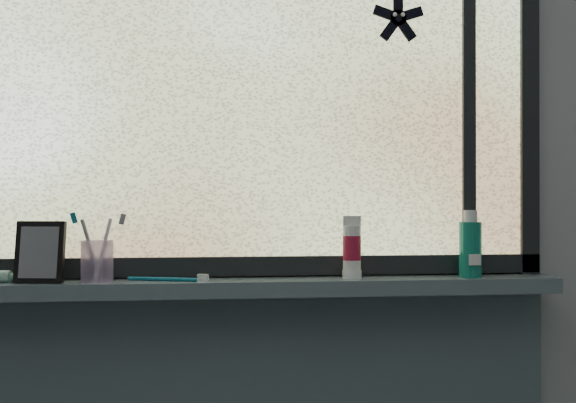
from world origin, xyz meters
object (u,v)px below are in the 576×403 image
(vanity_mirror, at_px, (40,252))
(mouthwash_bottle, at_px, (470,244))
(cream_tube, at_px, (352,245))
(toothbrush_cup, at_px, (97,261))

(vanity_mirror, bearing_deg, mouthwash_bottle, 9.91)
(mouthwash_bottle, xyz_separation_m, cream_tube, (-0.32, 0.01, -0.00))
(mouthwash_bottle, bearing_deg, vanity_mirror, -179.98)
(toothbrush_cup, distance_m, mouthwash_bottle, 0.97)
(cream_tube, bearing_deg, toothbrush_cup, -179.14)
(vanity_mirror, relative_size, cream_tube, 1.30)
(vanity_mirror, xyz_separation_m, toothbrush_cup, (0.14, 0.00, -0.02))
(vanity_mirror, distance_m, mouthwash_bottle, 1.10)
(cream_tube, bearing_deg, mouthwash_bottle, -1.93)
(vanity_mirror, height_order, toothbrush_cup, vanity_mirror)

